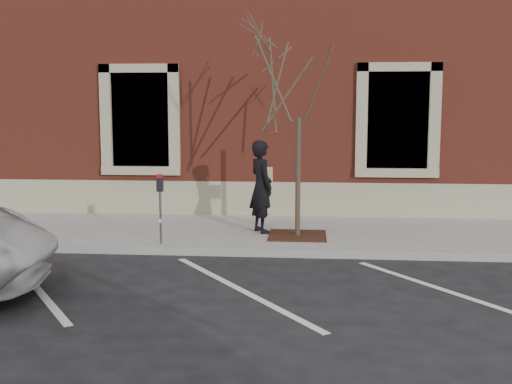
{
  "coord_description": "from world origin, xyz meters",
  "views": [
    {
      "loc": [
        1.05,
        -11.45,
        2.73
      ],
      "look_at": [
        0.0,
        0.6,
        1.1
      ],
      "focal_mm": 45.0,
      "sensor_mm": 36.0,
      "label": 1
    }
  ],
  "objects": [
    {
      "name": "sidewalk_near",
      "position": [
        0.0,
        1.75,
        0.07
      ],
      "size": [
        40.0,
        3.5,
        0.15
      ],
      "primitive_type": "cube",
      "color": "#BBB7AF",
      "rests_on": "ground"
    },
    {
      "name": "ground",
      "position": [
        0.0,
        0.0,
        0.0
      ],
      "size": [
        120.0,
        120.0,
        0.0
      ],
      "primitive_type": "plane",
      "color": "#28282B",
      "rests_on": "ground"
    },
    {
      "name": "building_civic",
      "position": [
        0.0,
        7.74,
        4.0
      ],
      "size": [
        40.0,
        8.62,
        8.0
      ],
      "color": "maroon",
      "rests_on": "ground"
    },
    {
      "name": "parking_meter",
      "position": [
        -1.76,
        0.18,
        1.06
      ],
      "size": [
        0.12,
        0.09,
        1.32
      ],
      "rotation": [
        0.0,
        0.0,
        -0.4
      ],
      "color": "#595B60",
      "rests_on": "sidewalk_near"
    },
    {
      "name": "parking_stripes",
      "position": [
        0.0,
        -2.2,
        0.0
      ],
      "size": [
        28.0,
        4.4,
        0.01
      ],
      "primitive_type": null,
      "color": "silver",
      "rests_on": "ground"
    },
    {
      "name": "man",
      "position": [
        0.03,
        1.48,
        1.09
      ],
      "size": [
        0.74,
        0.82,
        1.89
      ],
      "primitive_type": "imported",
      "rotation": [
        0.0,
        0.0,
        2.09
      ],
      "color": "black",
      "rests_on": "sidewalk_near"
    },
    {
      "name": "curb_near",
      "position": [
        0.0,
        -0.05,
        0.07
      ],
      "size": [
        40.0,
        0.12,
        0.15
      ],
      "primitive_type": "cube",
      "color": "#9E9E99",
      "rests_on": "ground"
    },
    {
      "name": "tree_grate",
      "position": [
        0.79,
        1.11,
        0.16
      ],
      "size": [
        1.14,
        1.14,
        0.03
      ],
      "primitive_type": "cube",
      "color": "#472216",
      "rests_on": "sidewalk_near"
    },
    {
      "name": "sapling",
      "position": [
        0.79,
        1.11,
        3.14
      ],
      "size": [
        2.56,
        2.56,
        4.27
      ],
      "color": "#433728",
      "rests_on": "sidewalk_near"
    }
  ]
}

